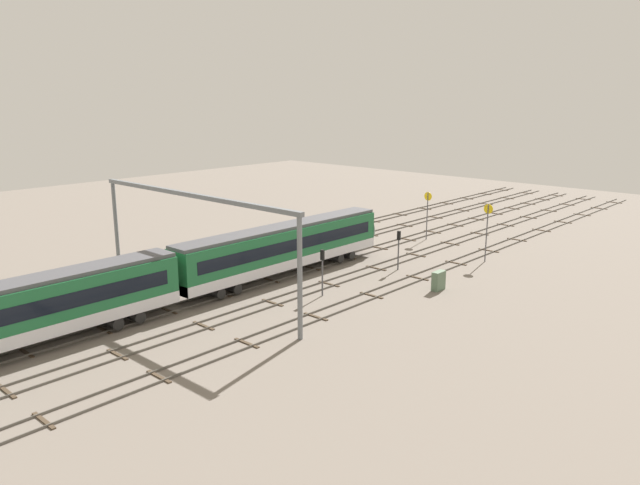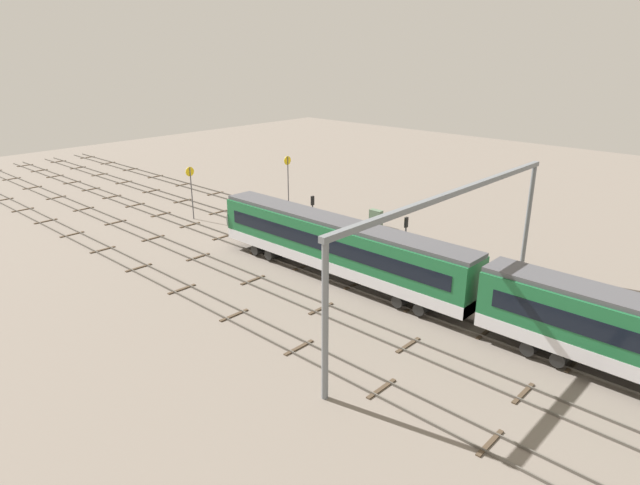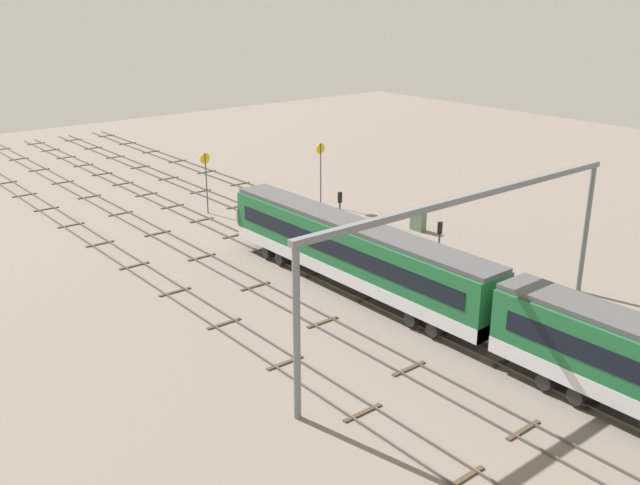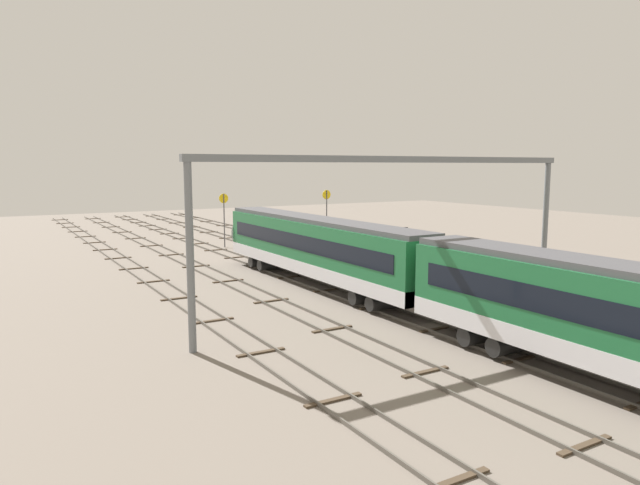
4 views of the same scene
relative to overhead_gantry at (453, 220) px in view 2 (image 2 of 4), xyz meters
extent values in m
plane|color=slate|center=(11.01, -0.25, -7.16)|extent=(149.90, 149.90, 0.00)
cube|color=#59544C|center=(11.01, -10.71, -7.08)|extent=(133.90, 0.07, 0.16)
cube|color=#59544C|center=(11.01, -9.27, -7.08)|extent=(133.90, 0.07, 0.16)
cube|color=#473828|center=(-3.09, -9.99, -7.12)|extent=(0.24, 2.40, 0.08)
cube|color=#473828|center=(3.96, -9.99, -7.12)|extent=(0.24, 2.40, 0.08)
cube|color=#473828|center=(11.01, -9.99, -7.12)|extent=(0.24, 2.40, 0.08)
cube|color=#473828|center=(18.06, -9.99, -7.12)|extent=(0.24, 2.40, 0.08)
cube|color=#473828|center=(25.10, -9.99, -7.12)|extent=(0.24, 2.40, 0.08)
cube|color=#473828|center=(32.15, -9.99, -7.12)|extent=(0.24, 2.40, 0.08)
cube|color=#473828|center=(39.20, -9.99, -7.12)|extent=(0.24, 2.40, 0.08)
cube|color=#473828|center=(46.25, -9.99, -7.12)|extent=(0.24, 2.40, 0.08)
cube|color=#473828|center=(53.29, -9.99, -7.12)|extent=(0.24, 2.40, 0.08)
cube|color=#473828|center=(60.34, -9.99, -7.12)|extent=(0.24, 2.40, 0.08)
cube|color=#473828|center=(67.39, -9.99, -7.12)|extent=(0.24, 2.40, 0.08)
cube|color=#473828|center=(74.44, -9.99, -7.12)|extent=(0.24, 2.40, 0.08)
cube|color=#59544C|center=(11.01, -5.84, -7.08)|extent=(133.90, 0.07, 0.16)
cube|color=#59544C|center=(11.01, -4.40, -7.08)|extent=(133.90, 0.07, 0.16)
cube|color=#473828|center=(-10.13, -5.12, -7.12)|extent=(0.24, 2.40, 0.08)
cube|color=#473828|center=(-3.09, -5.12, -7.12)|extent=(0.24, 2.40, 0.08)
cube|color=#473828|center=(3.96, -5.12, -7.12)|extent=(0.24, 2.40, 0.08)
cube|color=#473828|center=(11.01, -5.12, -7.12)|extent=(0.24, 2.40, 0.08)
cube|color=#473828|center=(18.06, -5.12, -7.12)|extent=(0.24, 2.40, 0.08)
cube|color=#473828|center=(25.10, -5.12, -7.12)|extent=(0.24, 2.40, 0.08)
cube|color=#473828|center=(32.15, -5.12, -7.12)|extent=(0.24, 2.40, 0.08)
cube|color=#473828|center=(39.20, -5.12, -7.12)|extent=(0.24, 2.40, 0.08)
cube|color=#473828|center=(46.25, -5.12, -7.12)|extent=(0.24, 2.40, 0.08)
cube|color=#473828|center=(53.29, -5.12, -7.12)|extent=(0.24, 2.40, 0.08)
cube|color=#473828|center=(60.34, -5.12, -7.12)|extent=(0.24, 2.40, 0.08)
cube|color=#473828|center=(67.39, -5.12, -7.12)|extent=(0.24, 2.40, 0.08)
cube|color=#473828|center=(74.44, -5.12, -7.12)|extent=(0.24, 2.40, 0.08)
cube|color=#59544C|center=(11.01, -0.96, -7.08)|extent=(133.90, 0.07, 0.16)
cube|color=#59544C|center=(11.01, 0.47, -7.08)|extent=(133.90, 0.07, 0.16)
cube|color=#473828|center=(-8.52, -0.25, -7.12)|extent=(0.24, 2.40, 0.08)
cube|color=#473828|center=(-2.94, -0.25, -7.12)|extent=(0.24, 2.40, 0.08)
cube|color=#473828|center=(2.64, -0.25, -7.12)|extent=(0.24, 2.40, 0.08)
cube|color=#473828|center=(8.22, -0.25, -7.12)|extent=(0.24, 2.40, 0.08)
cube|color=#473828|center=(13.80, -0.25, -7.12)|extent=(0.24, 2.40, 0.08)
cube|color=#473828|center=(19.38, -0.25, -7.12)|extent=(0.24, 2.40, 0.08)
cube|color=#473828|center=(24.96, -0.25, -7.12)|extent=(0.24, 2.40, 0.08)
cube|color=#473828|center=(30.54, -0.25, -7.12)|extent=(0.24, 2.40, 0.08)
cube|color=#473828|center=(36.12, -0.25, -7.12)|extent=(0.24, 2.40, 0.08)
cube|color=#473828|center=(41.69, -0.25, -7.12)|extent=(0.24, 2.40, 0.08)
cube|color=#473828|center=(47.27, -0.25, -7.12)|extent=(0.24, 2.40, 0.08)
cube|color=#473828|center=(52.85, -0.25, -7.12)|extent=(0.24, 2.40, 0.08)
cube|color=#473828|center=(58.43, -0.25, -7.12)|extent=(0.24, 2.40, 0.08)
cube|color=#473828|center=(64.01, -0.25, -7.12)|extent=(0.24, 2.40, 0.08)
cube|color=#473828|center=(69.59, -0.25, -7.12)|extent=(0.24, 2.40, 0.08)
cube|color=#473828|center=(75.17, -0.25, -7.12)|extent=(0.24, 2.40, 0.08)
cube|color=#59544C|center=(11.01, 3.91, -7.08)|extent=(133.90, 0.07, 0.16)
cube|color=#59544C|center=(11.01, 5.34, -7.08)|extent=(133.90, 0.07, 0.16)
cube|color=#473828|center=(-7.59, 4.63, -7.12)|extent=(0.24, 2.40, 0.08)
cube|color=#473828|center=(-0.15, 4.63, -7.12)|extent=(0.24, 2.40, 0.08)
cube|color=#473828|center=(7.29, 4.63, -7.12)|extent=(0.24, 2.40, 0.08)
cube|color=#473828|center=(14.73, 4.63, -7.12)|extent=(0.24, 2.40, 0.08)
cube|color=#473828|center=(22.17, 4.63, -7.12)|extent=(0.24, 2.40, 0.08)
cube|color=#473828|center=(29.61, 4.63, -7.12)|extent=(0.24, 2.40, 0.08)
cube|color=#473828|center=(37.05, 4.63, -7.12)|extent=(0.24, 2.40, 0.08)
cube|color=#473828|center=(44.48, 4.63, -7.12)|extent=(0.24, 2.40, 0.08)
cube|color=#473828|center=(51.92, 4.63, -7.12)|extent=(0.24, 2.40, 0.08)
cube|color=#473828|center=(59.36, 4.63, -7.12)|extent=(0.24, 2.40, 0.08)
cube|color=#473828|center=(66.80, 4.63, -7.12)|extent=(0.24, 2.40, 0.08)
cube|color=#59544C|center=(11.01, 8.78, -7.08)|extent=(133.90, 0.07, 0.16)
cube|color=#59544C|center=(11.01, 10.22, -7.08)|extent=(133.90, 0.07, 0.16)
cube|color=#473828|center=(-8.12, 9.50, -7.12)|extent=(0.24, 2.40, 0.08)
cube|color=#473828|center=(-1.74, 9.50, -7.12)|extent=(0.24, 2.40, 0.08)
cube|color=#473828|center=(4.63, 9.50, -7.12)|extent=(0.24, 2.40, 0.08)
cube|color=#473828|center=(11.01, 9.50, -7.12)|extent=(0.24, 2.40, 0.08)
cube|color=#473828|center=(17.39, 9.50, -7.12)|extent=(0.24, 2.40, 0.08)
cube|color=#473828|center=(23.76, 9.50, -7.12)|extent=(0.24, 2.40, 0.08)
cube|color=#473828|center=(30.14, 9.50, -7.12)|extent=(0.24, 2.40, 0.08)
cube|color=#473828|center=(36.51, 9.50, -7.12)|extent=(0.24, 2.40, 0.08)
cube|color=#473828|center=(42.89, 9.50, -7.12)|extent=(0.24, 2.40, 0.08)
cube|color=#473828|center=(49.27, 9.50, -7.12)|extent=(0.24, 2.40, 0.08)
cube|color=#473828|center=(55.64, 9.50, -7.12)|extent=(0.24, 2.40, 0.08)
cube|color=#1E6638|center=(10.06, -0.25, -4.30)|extent=(24.00, 2.90, 3.60)
cube|color=silver|center=(10.06, -0.25, -5.65)|extent=(24.00, 2.94, 0.90)
cube|color=#4C4C51|center=(10.06, -0.25, -2.35)|extent=(24.00, 2.50, 0.30)
cube|color=black|center=(10.06, -1.71, -3.87)|extent=(22.00, 0.04, 1.10)
cube|color=black|center=(10.06, 1.21, -3.87)|extent=(22.00, 0.04, 1.10)
cylinder|color=black|center=(1.48, -0.25, -6.55)|extent=(0.90, 2.70, 0.90)
cylinder|color=black|center=(3.28, -0.25, -6.55)|extent=(0.90, 2.70, 0.90)
cylinder|color=black|center=(16.84, -0.25, -6.55)|extent=(0.90, 2.70, 0.90)
cylinder|color=black|center=(18.64, -0.25, -6.55)|extent=(0.90, 2.70, 0.90)
cylinder|color=black|center=(-7.96, -0.25, -6.55)|extent=(0.90, 2.70, 0.90)
cylinder|color=black|center=(-6.16, -0.25, -6.55)|extent=(0.90, 2.70, 0.90)
cone|color=silver|center=(22.86, -0.25, -4.48)|extent=(1.60, 3.24, 3.24)
cylinder|color=slate|center=(0.00, -12.17, -2.77)|extent=(0.36, 0.36, 8.79)
cylinder|color=slate|center=(0.00, 12.17, -2.77)|extent=(0.36, 0.36, 8.79)
cube|color=slate|center=(0.00, 0.00, 1.80)|extent=(0.40, 24.93, 0.35)
cylinder|color=#4C4C51|center=(27.71, -11.85, -4.17)|extent=(0.12, 0.12, 5.98)
cylinder|color=yellow|center=(27.75, -11.85, -1.63)|extent=(0.05, 1.00, 1.00)
cube|color=black|center=(27.78, -11.85, -1.63)|extent=(0.02, 0.45, 0.12)
cylinder|color=#4C4C51|center=(32.15, -1.87, -4.33)|extent=(0.12, 0.12, 5.65)
cylinder|color=yellow|center=(32.19, -1.87, -1.96)|extent=(0.05, 1.01, 1.01)
cube|color=black|center=(32.22, -1.87, -1.96)|extent=(0.02, 0.45, 0.12)
cylinder|color=#4C4C51|center=(8.15, -6.89, -5.57)|extent=(0.14, 0.14, 3.17)
cube|color=black|center=(8.15, -6.89, -3.54)|extent=(0.20, 0.32, 0.90)
sphere|color=yellow|center=(8.26, -6.89, -3.34)|extent=(0.20, 0.20, 0.20)
sphere|color=#262626|center=(8.26, -6.89, -3.73)|extent=(0.20, 0.20, 0.20)
cylinder|color=#4C4C51|center=(19.18, -6.95, -5.66)|extent=(0.14, 0.14, 3.01)
cube|color=black|center=(19.18, -6.95, -3.70)|extent=(0.20, 0.32, 0.90)
sphere|color=red|center=(19.29, -6.95, -3.50)|extent=(0.20, 0.20, 0.20)
sphere|color=#262626|center=(19.29, -6.95, -3.90)|extent=(0.20, 0.20, 0.20)
cube|color=#597259|center=(16.23, -13.37, -6.30)|extent=(1.37, 0.64, 1.71)
cube|color=#333333|center=(16.93, -13.37, -6.05)|extent=(0.02, 0.45, 0.24)
camera|label=1|loc=(-28.91, -40.43, 9.59)|focal=34.40mm
camera|label=2|loc=(-16.72, 30.47, 10.50)|focal=30.89mm
camera|label=3|loc=(-23.54, 29.91, 12.21)|focal=39.68mm
camera|label=4|loc=(-25.40, 20.23, 1.46)|focal=32.42mm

